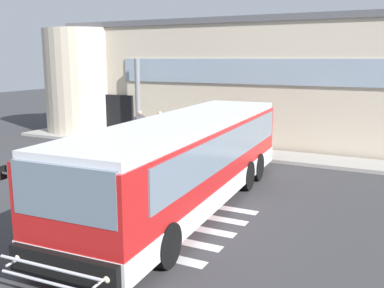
{
  "coord_description": "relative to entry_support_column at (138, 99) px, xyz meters",
  "views": [
    {
      "loc": [
        7.81,
        -13.9,
        4.44
      ],
      "look_at": [
        1.25,
        -0.74,
        1.5
      ],
      "focal_mm": 40.43,
      "sensor_mm": 36.0,
      "label": 1
    }
  ],
  "objects": [
    {
      "name": "bay_paint_stripes",
      "position": [
        7.03,
        -9.6,
        -2.27
      ],
      "size": [
        4.4,
        3.96,
        0.01
      ],
      "color": "silver",
      "rests_on": "ground"
    },
    {
      "name": "passenger_near_column",
      "position": [
        0.8,
        -1.07,
        -1.19
      ],
      "size": [
        0.49,
        0.4,
        1.68
      ],
      "color": "#4C4233",
      "rests_on": "boarding_curb"
    },
    {
      "name": "bus_main_foreground",
      "position": [
        7.12,
        -8.16,
        -0.94
      ],
      "size": [
        3.16,
        11.69,
        2.7
      ],
      "color": "red",
      "rests_on": "ground"
    },
    {
      "name": "entry_support_column",
      "position": [
        0.0,
        0.0,
        0.0
      ],
      "size": [
        0.28,
        0.28,
        4.25
      ],
      "primitive_type": "cylinder",
      "color": "slate",
      "rests_on": "boarding_curb"
    },
    {
      "name": "boarding_curb",
      "position": [
        5.03,
        -0.6,
        -2.2
      ],
      "size": [
        24.27,
        2.0,
        0.15
      ],
      "primitive_type": "cube",
      "color": "#9E9B93",
      "rests_on": "ground"
    },
    {
      "name": "passenger_by_doorway",
      "position": [
        1.81,
        -0.81,
        -1.19
      ],
      "size": [
        0.56,
        0.33,
        1.68
      ],
      "color": "#2D2D33",
      "rests_on": "boarding_curb"
    },
    {
      "name": "terminal_building",
      "position": [
        4.35,
        6.2,
        0.91
      ],
      "size": [
        22.07,
        13.8,
        6.39
      ],
      "color": "beige",
      "rests_on": "ground"
    },
    {
      "name": "safety_bollard_yellow",
      "position": [
        3.98,
        -1.8,
        -1.82
      ],
      "size": [
        0.18,
        0.18,
        0.9
      ],
      "primitive_type": "cylinder",
      "color": "yellow",
      "rests_on": "ground"
    },
    {
      "name": "ground_plane",
      "position": [
        5.03,
        -5.4,
        -2.28
      ],
      "size": [
        80.0,
        90.0,
        0.02
      ],
      "primitive_type": "cube",
      "color": "#353538",
      "rests_on": "ground"
    },
    {
      "name": "passenger_at_curb_edge",
      "position": [
        2.96,
        -0.73,
        -1.19
      ],
      "size": [
        0.59,
        0.25,
        1.68
      ],
      "color": "#2D2D33",
      "rests_on": "boarding_curb"
    }
  ]
}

